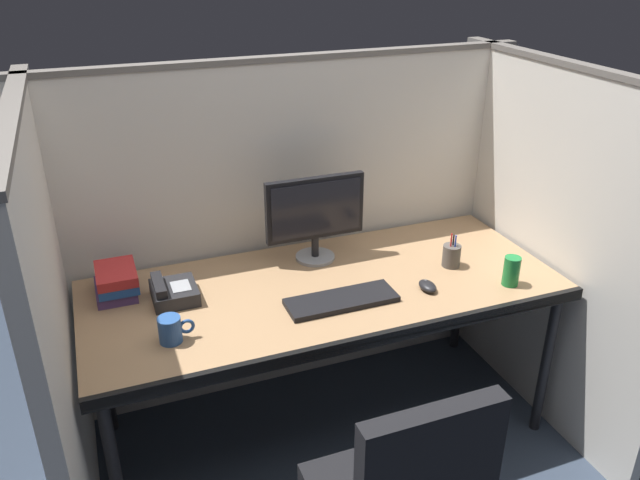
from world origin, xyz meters
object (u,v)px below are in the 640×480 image
at_px(computer_mouse, 428,286).
at_px(coffee_mug, 171,330).
at_px(book_stack, 116,282).
at_px(monitor_center, 315,213).
at_px(keyboard_main, 341,300).
at_px(pen_cup, 451,256).
at_px(soda_can, 511,271).
at_px(desk, 326,297).
at_px(desk_phone, 173,292).

height_order(computer_mouse, coffee_mug, coffee_mug).
relative_size(coffee_mug, book_stack, 0.57).
xyz_separation_m(coffee_mug, book_stack, (-0.15, 0.40, 0.01)).
xyz_separation_m(monitor_center, coffee_mug, (-0.68, -0.40, -0.17)).
bearing_deg(keyboard_main, book_stack, 154.96).
xyz_separation_m(keyboard_main, computer_mouse, (0.36, -0.03, 0.01)).
bearing_deg(pen_cup, soda_can, -58.60).
xyz_separation_m(computer_mouse, coffee_mug, (-1.00, 0.01, 0.03)).
relative_size(desk, keyboard_main, 4.42).
distance_m(keyboard_main, pen_cup, 0.56).
bearing_deg(desk, coffee_mug, -165.85).
bearing_deg(coffee_mug, desk_phone, 79.92).
distance_m(monitor_center, keyboard_main, 0.43).
xyz_separation_m(monitor_center, book_stack, (-0.83, -0.01, -0.16)).
distance_m(monitor_center, soda_can, 0.83).
bearing_deg(monitor_center, computer_mouse, -52.09).
distance_m(desk, coffee_mug, 0.66).
height_order(soda_can, pen_cup, pen_cup).
bearing_deg(soda_can, desk, 160.49).
bearing_deg(keyboard_main, pen_cup, 11.48).
bearing_deg(desk, computer_mouse, -24.39).
bearing_deg(computer_mouse, pen_cup, 36.41).
height_order(soda_can, desk_phone, soda_can).
height_order(desk, computer_mouse, computer_mouse).
height_order(coffee_mug, pen_cup, pen_cup).
height_order(monitor_center, soda_can, monitor_center).
bearing_deg(monitor_center, desk, -101.10).
xyz_separation_m(monitor_center, computer_mouse, (0.32, -0.41, -0.20)).
height_order(desk, book_stack, book_stack).
bearing_deg(soda_can, computer_mouse, 166.28).
distance_m(book_stack, desk_phone, 0.23).
xyz_separation_m(soda_can, coffee_mug, (-1.34, 0.09, -0.01)).
distance_m(book_stack, pen_cup, 1.37).
xyz_separation_m(computer_mouse, desk_phone, (-0.95, 0.29, 0.02)).
xyz_separation_m(computer_mouse, pen_cup, (0.19, 0.14, 0.03)).
relative_size(computer_mouse, pen_cup, 0.62).
xyz_separation_m(desk, keyboard_main, (0.01, -0.14, 0.06)).
xyz_separation_m(computer_mouse, book_stack, (-1.15, 0.40, 0.04)).
distance_m(soda_can, book_stack, 1.56).
bearing_deg(coffee_mug, monitor_center, 30.65).
distance_m(computer_mouse, coffee_mug, 1.00).
bearing_deg(keyboard_main, desk, 95.15).
distance_m(monitor_center, desk_phone, 0.67).
relative_size(keyboard_main, soda_can, 3.52).
bearing_deg(book_stack, coffee_mug, -69.58).
relative_size(soda_can, pen_cup, 0.79).
distance_m(monitor_center, coffee_mug, 0.81).
bearing_deg(desk_phone, keyboard_main, -23.18).
xyz_separation_m(desk, coffee_mug, (-0.63, -0.16, 0.10)).
xyz_separation_m(monitor_center, soda_can, (0.65, -0.49, -0.15)).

